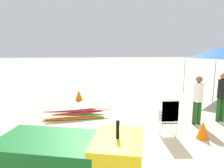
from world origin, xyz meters
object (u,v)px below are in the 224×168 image
(traffic_cone_near, at_px, (203,130))
(cooler_box, at_px, (123,142))
(utility_cart, at_px, (71,157))
(lifeguard_near_left, at_px, (222,94))
(surfboard_pile, at_px, (76,113))
(traffic_cone_far, at_px, (79,95))
(stacked_plastic_chairs, at_px, (169,114))
(lifeguard_near_center, at_px, (198,97))

(traffic_cone_near, bearing_deg, cooler_box, -170.95)
(utility_cart, bearing_deg, traffic_cone_near, 32.32)
(lifeguard_near_left, height_order, cooler_box, lifeguard_near_left)
(surfboard_pile, xyz_separation_m, traffic_cone_far, (-0.10, 2.63, 0.05))
(stacked_plastic_chairs, relative_size, lifeguard_near_left, 0.69)
(cooler_box, bearing_deg, traffic_cone_far, 106.62)
(surfboard_pile, distance_m, lifeguard_near_left, 5.24)
(cooler_box, bearing_deg, lifeguard_near_center, 29.07)
(surfboard_pile, bearing_deg, utility_cart, -86.11)
(lifeguard_near_left, bearing_deg, traffic_cone_far, 147.39)
(traffic_cone_near, bearing_deg, surfboard_pile, 151.53)
(traffic_cone_near, xyz_separation_m, traffic_cone_far, (-3.91, 4.70, -0.00))
(lifeguard_near_left, bearing_deg, stacked_plastic_chairs, -153.98)
(surfboard_pile, relative_size, lifeguard_near_center, 1.50)
(traffic_cone_far, bearing_deg, lifeguard_near_center, -39.82)
(lifeguard_near_left, xyz_separation_m, traffic_cone_near, (-1.32, -1.35, -0.74))
(stacked_plastic_chairs, relative_size, lifeguard_near_center, 0.72)
(cooler_box, bearing_deg, utility_cart, -121.43)
(utility_cart, bearing_deg, lifeguard_near_left, 36.49)
(utility_cart, distance_m, surfboard_pile, 4.34)
(traffic_cone_far, height_order, cooler_box, traffic_cone_far)
(traffic_cone_far, bearing_deg, utility_cart, -86.80)
(utility_cart, distance_m, traffic_cone_far, 6.95)
(stacked_plastic_chairs, height_order, traffic_cone_near, stacked_plastic_chairs)
(utility_cart, height_order, cooler_box, utility_cart)
(utility_cart, height_order, lifeguard_near_left, lifeguard_near_left)
(lifeguard_near_center, distance_m, traffic_cone_near, 1.38)
(surfboard_pile, distance_m, cooler_box, 2.83)
(lifeguard_near_center, relative_size, cooler_box, 3.18)
(traffic_cone_near, bearing_deg, utility_cart, -147.68)
(stacked_plastic_chairs, distance_m, lifeguard_near_center, 1.60)
(surfboard_pile, height_order, traffic_cone_far, traffic_cone_far)
(stacked_plastic_chairs, xyz_separation_m, lifeguard_near_center, (1.30, 0.90, 0.26))
(utility_cart, height_order, traffic_cone_near, utility_cart)
(utility_cart, bearing_deg, cooler_box, 58.57)
(cooler_box, bearing_deg, traffic_cone_near, 9.05)
(traffic_cone_near, bearing_deg, traffic_cone_far, 129.76)
(lifeguard_near_center, height_order, traffic_cone_near, lifeguard_near_center)
(lifeguard_near_left, bearing_deg, cooler_box, -154.96)
(stacked_plastic_chairs, relative_size, traffic_cone_near, 2.28)
(utility_cart, height_order, stacked_plastic_chairs, utility_cart)
(utility_cart, distance_m, lifeguard_near_left, 6.02)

